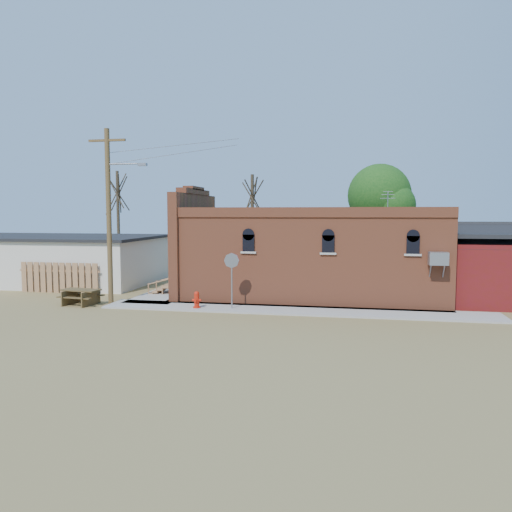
% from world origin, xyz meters
% --- Properties ---
extents(ground, '(120.00, 120.00, 0.00)m').
position_xyz_m(ground, '(0.00, 0.00, 0.00)').
color(ground, olive).
rests_on(ground, ground).
extents(sidewalk_south, '(19.00, 2.20, 0.08)m').
position_xyz_m(sidewalk_south, '(1.50, 0.90, 0.04)').
color(sidewalk_south, '#9E9991').
rests_on(sidewalk_south, ground).
extents(sidewalk_west, '(2.60, 10.00, 0.08)m').
position_xyz_m(sidewalk_west, '(-6.30, 6.00, 0.04)').
color(sidewalk_west, '#9E9991').
rests_on(sidewalk_west, ground).
extents(brick_bar, '(16.40, 7.97, 6.30)m').
position_xyz_m(brick_bar, '(1.64, 5.49, 2.34)').
color(brick_bar, '#AC5434').
rests_on(brick_bar, ground).
extents(red_shed, '(5.40, 6.40, 4.30)m').
position_xyz_m(red_shed, '(11.50, 5.50, 2.27)').
color(red_shed, '#5F1610').
rests_on(red_shed, ground).
extents(storage_building, '(20.40, 8.40, 3.17)m').
position_xyz_m(storage_building, '(-19.00, 8.00, 1.60)').
color(storage_building, silver).
rests_on(storage_building, ground).
extents(wood_fence, '(5.20, 0.10, 1.80)m').
position_xyz_m(wood_fence, '(-12.80, 3.80, 0.90)').
color(wood_fence, olive).
rests_on(wood_fence, ground).
extents(utility_pole, '(3.12, 0.26, 9.00)m').
position_xyz_m(utility_pole, '(-8.14, 1.20, 4.77)').
color(utility_pole, '#503920').
rests_on(utility_pole, ground).
extents(tree_bare_near, '(2.80, 2.80, 7.65)m').
position_xyz_m(tree_bare_near, '(-3.00, 13.00, 5.96)').
color(tree_bare_near, '#413325').
rests_on(tree_bare_near, ground).
extents(tree_bare_far, '(2.80, 2.80, 8.16)m').
position_xyz_m(tree_bare_far, '(-14.00, 14.00, 6.36)').
color(tree_bare_far, '#413325').
rests_on(tree_bare_far, ground).
extents(tree_leafy, '(4.40, 4.40, 8.15)m').
position_xyz_m(tree_leafy, '(6.00, 13.50, 5.93)').
color(tree_leafy, '#413325').
rests_on(tree_leafy, ground).
extents(fire_hydrant, '(0.45, 0.41, 0.82)m').
position_xyz_m(fire_hydrant, '(-3.28, 0.43, 0.48)').
color(fire_hydrant, red).
rests_on(fire_hydrant, sidewalk_south).
extents(stop_sign, '(0.72, 0.28, 2.71)m').
position_xyz_m(stop_sign, '(-1.55, 0.62, 2.17)').
color(stop_sign, gray).
rests_on(stop_sign, sidewalk_south).
extents(trash_barrel, '(0.62, 0.62, 0.86)m').
position_xyz_m(trash_barrel, '(-5.30, 3.15, 0.51)').
color(trash_barrel, navy).
rests_on(trash_barrel, sidewalk_west).
extents(picnic_table, '(2.11, 1.69, 0.81)m').
position_xyz_m(picnic_table, '(-9.50, 0.50, 0.53)').
color(picnic_table, brown).
rests_on(picnic_table, ground).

